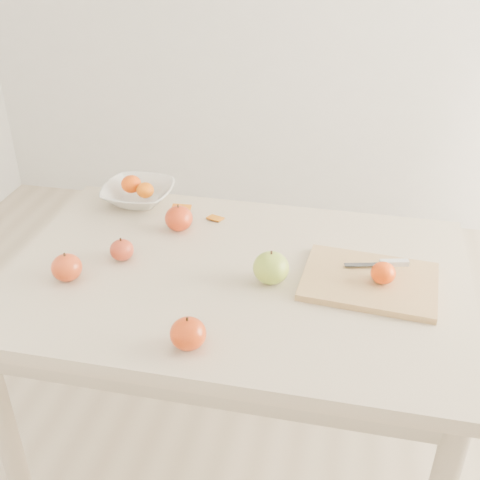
# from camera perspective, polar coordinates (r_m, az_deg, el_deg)

# --- Properties ---
(ground) EXTENTS (3.50, 3.50, 0.00)m
(ground) POSITION_cam_1_polar(r_m,az_deg,el_deg) (2.09, -0.30, -20.38)
(ground) COLOR #C6B293
(ground) RESTS_ON ground
(table) EXTENTS (1.20, 0.80, 0.75)m
(table) POSITION_cam_1_polar(r_m,az_deg,el_deg) (1.63, -0.37, -5.98)
(table) COLOR beige
(table) RESTS_ON ground
(cutting_board) EXTENTS (0.35, 0.27, 0.02)m
(cutting_board) POSITION_cam_1_polar(r_m,az_deg,el_deg) (1.56, 12.16, -3.84)
(cutting_board) COLOR tan
(cutting_board) RESTS_ON table
(board_tangerine) EXTENTS (0.06, 0.06, 0.05)m
(board_tangerine) POSITION_cam_1_polar(r_m,az_deg,el_deg) (1.53, 13.42, -3.06)
(board_tangerine) COLOR #DA4507
(board_tangerine) RESTS_ON cutting_board
(fruit_bowl) EXTENTS (0.22, 0.22, 0.05)m
(fruit_bowl) POSITION_cam_1_polar(r_m,az_deg,el_deg) (1.93, -9.62, 4.34)
(fruit_bowl) COLOR silver
(fruit_bowl) RESTS_ON table
(bowl_tangerine_near) EXTENTS (0.06, 0.06, 0.06)m
(bowl_tangerine_near) POSITION_cam_1_polar(r_m,az_deg,el_deg) (1.94, -10.28, 5.25)
(bowl_tangerine_near) COLOR #E94708
(bowl_tangerine_near) RESTS_ON fruit_bowl
(bowl_tangerine_far) EXTENTS (0.06, 0.06, 0.05)m
(bowl_tangerine_far) POSITION_cam_1_polar(r_m,az_deg,el_deg) (1.90, -8.98, 4.69)
(bowl_tangerine_far) COLOR #E55E08
(bowl_tangerine_far) RESTS_ON fruit_bowl
(orange_peel_a) EXTENTS (0.06, 0.05, 0.01)m
(orange_peel_a) POSITION_cam_1_polar(r_m,az_deg,el_deg) (1.87, -5.62, 2.81)
(orange_peel_a) COLOR orange
(orange_peel_a) RESTS_ON table
(orange_peel_b) EXTENTS (0.05, 0.05, 0.01)m
(orange_peel_b) POSITION_cam_1_polar(r_m,az_deg,el_deg) (1.82, -2.36, 2.03)
(orange_peel_b) COLOR orange
(orange_peel_b) RESTS_ON table
(paring_knife) EXTENTS (0.17, 0.06, 0.01)m
(paring_knife) POSITION_cam_1_polar(r_m,az_deg,el_deg) (1.61, 13.94, -2.14)
(paring_knife) COLOR silver
(paring_knife) RESTS_ON cutting_board
(apple_green) EXTENTS (0.09, 0.09, 0.08)m
(apple_green) POSITION_cam_1_polar(r_m,az_deg,el_deg) (1.52, 2.95, -2.64)
(apple_green) COLOR #6EA12C
(apple_green) RESTS_ON table
(apple_red_d) EXTENTS (0.06, 0.06, 0.06)m
(apple_red_d) POSITION_cam_1_polar(r_m,az_deg,el_deg) (1.64, -11.14, -0.93)
(apple_red_d) COLOR maroon
(apple_red_d) RESTS_ON table
(apple_red_b) EXTENTS (0.08, 0.08, 0.07)m
(apple_red_b) POSITION_cam_1_polar(r_m,az_deg,el_deg) (1.59, -16.11, -2.52)
(apple_red_b) COLOR maroon
(apple_red_b) RESTS_ON table
(apple_red_a) EXTENTS (0.08, 0.08, 0.07)m
(apple_red_a) POSITION_cam_1_polar(r_m,az_deg,el_deg) (1.75, -5.83, 2.05)
(apple_red_a) COLOR #A31407
(apple_red_a) RESTS_ON table
(apple_red_c) EXTENTS (0.08, 0.08, 0.07)m
(apple_red_c) POSITION_cam_1_polar(r_m,az_deg,el_deg) (1.32, -4.95, -8.84)
(apple_red_c) COLOR #920508
(apple_red_c) RESTS_ON table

